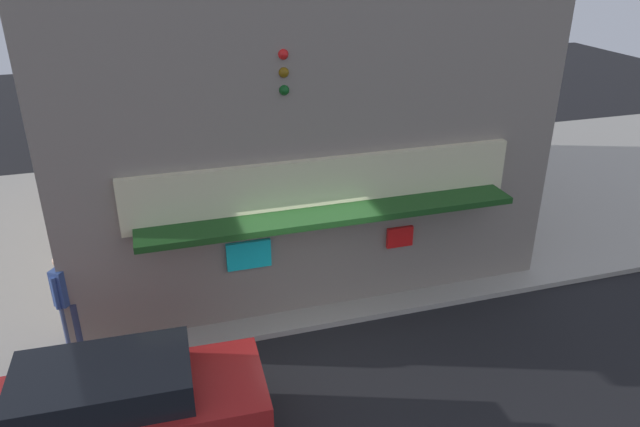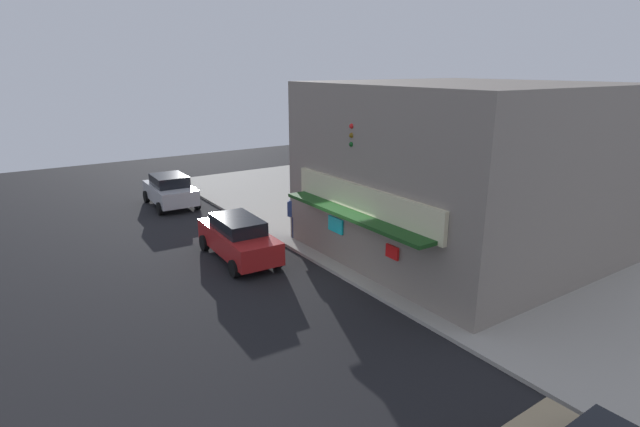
# 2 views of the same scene
# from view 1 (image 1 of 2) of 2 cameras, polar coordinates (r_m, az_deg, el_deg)

# --- Properties ---
(ground_plane) EXTENTS (54.83, 54.83, 0.00)m
(ground_plane) POSITION_cam_1_polar(r_m,az_deg,el_deg) (11.87, -0.74, -11.12)
(ground_plane) COLOR black
(sidewalk) EXTENTS (36.55, 10.46, 0.12)m
(sidewalk) POSITION_cam_1_polar(r_m,az_deg,el_deg) (16.25, -5.89, -0.41)
(sidewalk) COLOR #A39E93
(sidewalk) RESTS_ON ground_plane
(corner_building) EXTENTS (9.71, 10.45, 6.43)m
(corner_building) POSITION_cam_1_polar(r_m,az_deg,el_deg) (15.39, -4.90, 11.15)
(corner_building) COLOR gray
(corner_building) RESTS_ON sidewalk
(traffic_light) EXTENTS (0.32, 0.58, 5.45)m
(traffic_light) POSITION_cam_1_polar(r_m,az_deg,el_deg) (10.97, -3.67, 6.90)
(traffic_light) COLOR black
(traffic_light) RESTS_ON sidewalk
(fire_hydrant) EXTENTS (0.48, 0.24, 0.85)m
(fire_hydrant) POSITION_cam_1_polar(r_m,az_deg,el_deg) (14.12, 17.91, -3.55)
(fire_hydrant) COLOR #B2B2B7
(fire_hydrant) RESTS_ON sidewalk
(trash_can) EXTENTS (0.49, 0.49, 0.82)m
(trash_can) POSITION_cam_1_polar(r_m,az_deg,el_deg) (14.00, 10.51, -2.97)
(trash_can) COLOR #2D2D2D
(trash_can) RESTS_ON sidewalk
(pedestrian) EXTENTS (0.42, 0.49, 1.86)m
(pedestrian) POSITION_cam_1_polar(r_m,az_deg,el_deg) (11.70, -22.98, -7.30)
(pedestrian) COLOR navy
(pedestrian) RESTS_ON sidewalk
(potted_plant_by_doorway) EXTENTS (0.58, 0.58, 0.90)m
(potted_plant_by_doorway) POSITION_cam_1_polar(r_m,az_deg,el_deg) (13.61, 3.83, -3.13)
(potted_plant_by_doorway) COLOR #59595B
(potted_plant_by_doorway) RESTS_ON sidewalk
(potted_plant_by_window) EXTENTS (0.55, 0.55, 0.86)m
(potted_plant_by_window) POSITION_cam_1_polar(r_m,az_deg,el_deg) (15.07, 9.63, -0.43)
(potted_plant_by_window) COLOR gray
(potted_plant_by_window) RESTS_ON sidewalk
(parked_car_red) EXTENTS (4.51, 2.03, 1.64)m
(parked_car_red) POSITION_cam_1_polar(r_m,az_deg,el_deg) (9.43, -19.46, -17.46)
(parked_car_red) COLOR #AD1E1E
(parked_car_red) RESTS_ON ground_plane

